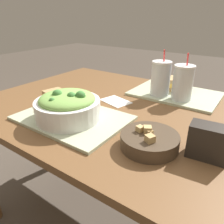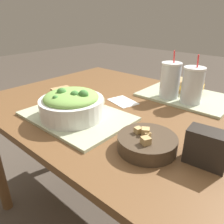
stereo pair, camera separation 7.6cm
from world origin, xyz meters
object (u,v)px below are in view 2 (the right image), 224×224
(soup_bowl, at_px, (147,142))
(sandwich_near, at_px, (66,97))
(baguette_far, at_px, (190,83))
(chip_bag, at_px, (207,148))
(sandwich_far, at_px, (188,87))
(baguette_near, at_px, (91,98))
(drink_cup_red, at_px, (192,86))
(salad_bowl, at_px, (72,104))
(drink_cup_dark, at_px, (170,81))
(napkin_folded, at_px, (123,102))

(soup_bowl, height_order, sandwich_near, sandwich_near)
(baguette_far, relative_size, chip_bag, 1.14)
(sandwich_far, relative_size, baguette_far, 1.26)
(baguette_near, bearing_deg, sandwich_far, -25.62)
(soup_bowl, xyz_separation_m, drink_cup_red, (-0.05, 0.46, 0.07))
(baguette_far, bearing_deg, soup_bowl, -172.18)
(sandwich_far, height_order, baguette_far, sandwich_far)
(salad_bowl, distance_m, drink_cup_red, 0.56)
(soup_bowl, xyz_separation_m, chip_bag, (0.17, 0.05, 0.03))
(salad_bowl, xyz_separation_m, drink_cup_red, (0.30, 0.47, 0.02))
(drink_cup_dark, height_order, drink_cup_red, drink_cup_dark)
(chip_bag, xyz_separation_m, napkin_folded, (-0.48, 0.22, -0.05))
(drink_cup_dark, relative_size, drink_cup_red, 1.02)
(baguette_far, relative_size, drink_cup_red, 0.61)
(soup_bowl, relative_size, baguette_far, 1.38)
(sandwich_far, xyz_separation_m, drink_cup_dark, (-0.04, -0.13, 0.05))
(chip_bag, bearing_deg, soup_bowl, -168.68)
(sandwich_far, distance_m, drink_cup_dark, 0.15)
(sandwich_far, height_order, drink_cup_dark, drink_cup_dark)
(drink_cup_red, relative_size, napkin_folded, 1.40)
(drink_cup_dark, distance_m, chip_bag, 0.53)
(sandwich_far, bearing_deg, baguette_near, -133.81)
(sandwich_near, height_order, baguette_far, sandwich_near)
(baguette_far, xyz_separation_m, napkin_folded, (-0.17, -0.39, -0.04))
(drink_cup_dark, relative_size, chip_bag, 1.91)
(salad_bowl, distance_m, baguette_near, 0.15)
(soup_bowl, distance_m, drink_cup_dark, 0.49)
(drink_cup_red, bearing_deg, salad_bowl, -122.51)
(baguette_near, xyz_separation_m, chip_bag, (0.56, -0.08, 0.01))
(baguette_near, distance_m, chip_bag, 0.57)
(drink_cup_dark, height_order, napkin_folded, drink_cup_dark)
(sandwich_far, relative_size, drink_cup_dark, 0.75)
(drink_cup_red, xyz_separation_m, chip_bag, (0.22, -0.40, -0.04))
(baguette_near, xyz_separation_m, baguette_far, (0.25, 0.53, 0.00))
(chip_bag, bearing_deg, baguette_far, 111.39)
(baguette_far, bearing_deg, sandwich_near, 145.95)
(salad_bowl, height_order, soup_bowl, salad_bowl)
(soup_bowl, relative_size, chip_bag, 1.58)
(salad_bowl, relative_size, baguette_far, 1.87)
(baguette_near, xyz_separation_m, napkin_folded, (0.08, 0.14, -0.04))
(soup_bowl, bearing_deg, baguette_near, 161.81)
(baguette_near, bearing_deg, soup_bowl, -103.07)
(sandwich_near, xyz_separation_m, baguette_near, (0.09, 0.07, -0.00))
(sandwich_near, bearing_deg, chip_bag, 12.08)
(sandwich_near, bearing_deg, soup_bowl, 5.97)
(soup_bowl, height_order, drink_cup_dark, drink_cup_dark)
(sandwich_far, distance_m, baguette_far, 0.08)
(salad_bowl, height_order, sandwich_near, salad_bowl)
(napkin_folded, bearing_deg, sandwich_far, 58.70)
(chip_bag, bearing_deg, napkin_folded, 149.82)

